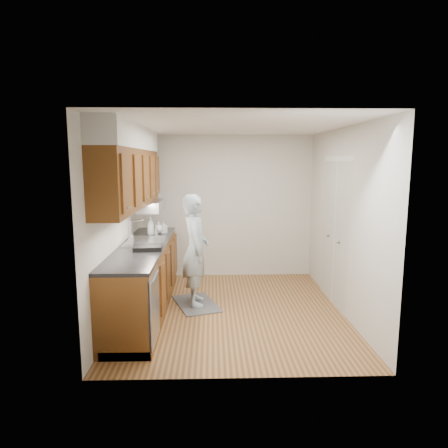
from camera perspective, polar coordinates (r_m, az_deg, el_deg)
name	(u,v)px	position (r m, az deg, el deg)	size (l,w,h in m)	color
floor	(232,310)	(5.67, 1.13, -12.23)	(3.50, 3.50, 0.00)	olive
ceiling	(232,126)	(5.30, 1.21, 13.85)	(3.50, 3.50, 0.00)	white
wall_left	(119,222)	(5.48, -14.71, 0.29)	(0.02, 3.50, 2.50)	beige
wall_right	(343,221)	(5.62, 16.63, 0.42)	(0.02, 3.50, 2.50)	beige
wall_back	(227,207)	(7.08, 0.46, 2.49)	(3.00, 0.02, 2.50)	beige
counter	(144,277)	(5.58, -11.37, -7.44)	(0.64, 2.80, 1.30)	brown
upper_cabinets	(131,169)	(5.43, -13.15, 7.68)	(0.47, 2.80, 1.21)	brown
closet_door	(335,233)	(5.93, 15.52, -1.29)	(0.02, 1.22, 2.05)	silver
floor_mat	(196,304)	(5.90, -4.01, -11.29)	(0.51, 0.87, 0.02)	#5F5F61
person	(195,242)	(5.65, -4.11, -2.65)	(0.63, 0.42, 1.79)	#9DB2BF
soap_bottle_a	(151,226)	(6.15, -10.43, -0.26)	(0.11, 0.11, 0.27)	silver
soap_bottle_b	(164,227)	(6.29, -8.62, -0.42)	(0.08, 0.09, 0.19)	silver
soap_bottle_c	(158,227)	(6.29, -9.38, -0.42)	(0.15, 0.15, 0.19)	silver
steel_can	(156,232)	(6.04, -9.69, -1.20)	(0.06, 0.06, 0.11)	#A5A5AA
dish_rack	(148,248)	(5.14, -10.82, -3.33)	(0.35, 0.30, 0.06)	black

